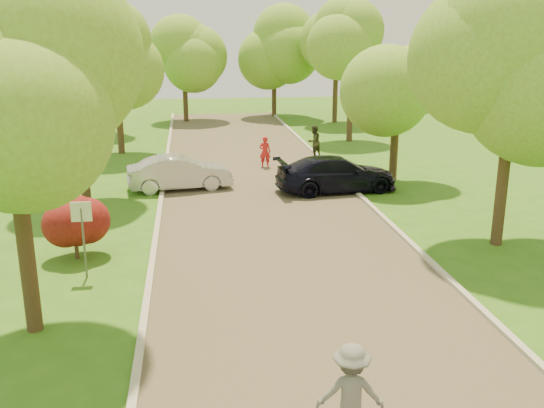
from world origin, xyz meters
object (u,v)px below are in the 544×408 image
person_olive (314,141)px  skateboarder (351,393)px  silver_sedan (180,173)px  dark_sedan (336,174)px  street_sign (82,224)px  person_striped (265,152)px

person_olive → skateboarder: bearing=45.4°
silver_sedan → dark_sedan: 6.71m
skateboarder → person_olive: size_ratio=0.98×
street_sign → person_striped: 14.91m
street_sign → dark_sedan: bearing=42.1°
street_sign → person_olive: (9.60, 15.37, -0.69)m
person_striped → silver_sedan: bearing=56.1°
silver_sedan → dark_sedan: dark_sedan is taller
skateboarder → person_striped: bearing=-84.3°
street_sign → silver_sedan: street_sign is taller
dark_sedan → person_striped: (-2.41, 5.08, 0.03)m
dark_sedan → person_olive: (0.50, 7.15, 0.12)m
skateboarder → person_striped: size_ratio=1.10×
silver_sedan → person_olive: 9.25m
dark_sedan → person_olive: size_ratio=2.97×
dark_sedan → person_striped: size_ratio=3.32×
person_olive → street_sign: bearing=23.7°
silver_sedan → skateboarder: skateboarder is taller
person_striped → person_olive: 3.57m
skateboarder → person_striped: 21.23m
skateboarder → street_sign: bearing=-46.5°
silver_sedan → person_olive: person_olive is taller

